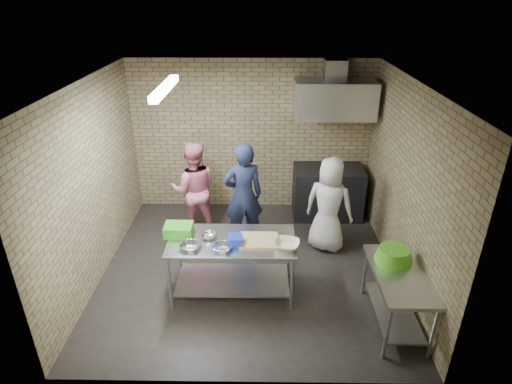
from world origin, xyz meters
TOP-DOWN VIEW (x-y plane):
  - floor at (0.00, 0.00)m, footprint 4.20×4.20m
  - ceiling at (0.00, 0.00)m, footprint 4.20×4.20m
  - back_wall at (0.00, 2.00)m, footprint 4.20×0.06m
  - front_wall at (0.00, -2.00)m, footprint 4.20×0.06m
  - left_wall at (-2.10, 0.00)m, footprint 0.06×4.00m
  - right_wall at (2.10, 0.00)m, footprint 0.06×4.00m
  - prep_table at (-0.20, -0.52)m, footprint 1.63×0.82m
  - side_counter at (1.80, -1.10)m, footprint 0.60×1.20m
  - stove at (1.35, 1.65)m, footprint 1.20×0.70m
  - range_hood at (1.35, 1.70)m, footprint 1.30×0.60m
  - hood_duct at (1.35, 1.85)m, footprint 0.35×0.30m
  - wall_shelf at (1.65, 1.89)m, footprint 0.80×0.20m
  - fluorescent_fixture at (-1.00, 0.00)m, footprint 0.10×1.25m
  - green_crate at (-0.90, -0.40)m, footprint 0.36×0.27m
  - blue_tub at (-0.15, -0.62)m, footprint 0.18×0.18m
  - cutting_board at (0.15, -0.54)m, footprint 0.50×0.38m
  - mixing_bowl_a at (-0.70, -0.72)m, footprint 0.30×0.30m
  - mixing_bowl_b at (-0.50, -0.47)m, footprint 0.23×0.23m
  - mixing_bowl_c at (-0.30, -0.74)m, footprint 0.28×0.28m
  - ceramic_bowl at (0.50, -0.67)m, footprint 0.37×0.37m
  - green_basin at (1.78, -0.85)m, footprint 0.46×0.46m
  - bottle_green at (1.80, 1.89)m, footprint 0.06×0.06m
  - man_navy at (-0.10, 0.68)m, footprint 0.70×0.55m
  - woman_pink at (-0.92, 1.02)m, footprint 0.84×0.69m
  - woman_white at (1.21, 0.58)m, footprint 0.87×0.74m

SIDE VIEW (x-z plane):
  - floor at x=0.00m, z-range 0.00..0.00m
  - side_counter at x=1.80m, z-range 0.00..0.75m
  - prep_table at x=-0.20m, z-range 0.00..0.82m
  - stove at x=1.35m, z-range 0.00..0.90m
  - woman_white at x=1.21m, z-range 0.00..1.51m
  - woman_pink at x=-0.92m, z-range 0.00..1.58m
  - cutting_board at x=0.15m, z-range 0.82..0.84m
  - green_basin at x=1.78m, z-range 0.75..0.92m
  - mixing_bowl_c at x=-0.30m, z-range 0.82..0.87m
  - mixing_bowl_b at x=-0.50m, z-range 0.82..0.88m
  - mixing_bowl_a at x=-0.70m, z-range 0.82..0.88m
  - man_navy at x=-0.10m, z-range 0.00..1.70m
  - ceramic_bowl at x=0.50m, z-range 0.82..0.89m
  - blue_tub at x=-0.15m, z-range 0.82..0.93m
  - green_crate at x=-0.90m, z-range 0.82..0.96m
  - back_wall at x=0.00m, z-range 0.00..2.70m
  - front_wall at x=0.00m, z-range 0.00..2.70m
  - left_wall at x=-2.10m, z-range 0.00..2.70m
  - right_wall at x=2.10m, z-range 0.00..2.70m
  - wall_shelf at x=1.65m, z-range 1.90..1.94m
  - bottle_green at x=1.80m, z-range 1.94..2.09m
  - range_hood at x=1.35m, z-range 1.80..2.40m
  - hood_duct at x=1.35m, z-range 2.40..2.70m
  - fluorescent_fixture at x=-1.00m, z-range 2.60..2.68m
  - ceiling at x=0.00m, z-range 2.70..2.70m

